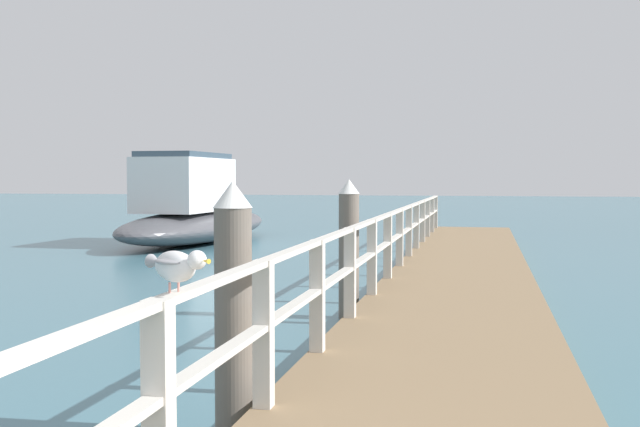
{
  "coord_description": "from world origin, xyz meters",
  "views": [
    {
      "loc": [
        0.37,
        -0.65,
        1.95
      ],
      "look_at": [
        -1.64,
        8.47,
        1.5
      ],
      "focal_mm": 41.79,
      "sensor_mm": 36.0,
      "label": 1
    }
  ],
  "objects_px": {
    "dock_piling_near": "(233,309)",
    "seagull_foreground": "(176,265)",
    "dock_piling_far": "(349,248)",
    "boat_3": "(194,213)"
  },
  "relations": [
    {
      "from": "dock_piling_far",
      "to": "boat_3",
      "type": "bearing_deg",
      "value": 121.67
    },
    {
      "from": "dock_piling_near",
      "to": "dock_piling_far",
      "type": "distance_m",
      "value": 4.84
    },
    {
      "from": "dock_piling_far",
      "to": "seagull_foreground",
      "type": "distance_m",
      "value": 6.81
    },
    {
      "from": "seagull_foreground",
      "to": "dock_piling_near",
      "type": "bearing_deg",
      "value": -136.58
    },
    {
      "from": "dock_piling_near",
      "to": "seagull_foreground",
      "type": "bearing_deg",
      "value": -78.68
    },
    {
      "from": "dock_piling_near",
      "to": "dock_piling_far",
      "type": "relative_size",
      "value": 1.0
    },
    {
      "from": "dock_piling_near",
      "to": "boat_3",
      "type": "distance_m",
      "value": 16.98
    },
    {
      "from": "dock_piling_far",
      "to": "seagull_foreground",
      "type": "bearing_deg",
      "value": -86.73
    },
    {
      "from": "seagull_foreground",
      "to": "boat_3",
      "type": "height_order",
      "value": "boat_3"
    },
    {
      "from": "dock_piling_far",
      "to": "dock_piling_near",
      "type": "bearing_deg",
      "value": -90.0
    }
  ]
}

